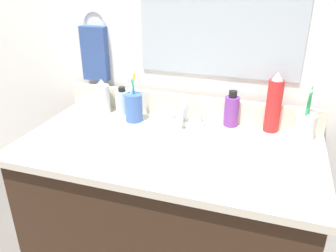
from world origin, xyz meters
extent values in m
cube|color=#382316|center=(0.00, 0.00, 0.36)|extent=(0.97, 0.48, 0.72)
cube|color=beige|center=(0.00, 0.00, 0.74)|extent=(1.01, 0.53, 0.03)
cube|color=beige|center=(0.00, 0.25, 0.79)|extent=(1.01, 0.02, 0.09)
cube|color=white|center=(0.00, 0.31, 0.65)|extent=(2.11, 0.04, 1.30)
torus|color=silver|center=(-0.41, 0.29, 1.09)|extent=(0.10, 0.01, 0.10)
cube|color=#334C8C|center=(-0.41, 0.27, 0.97)|extent=(0.11, 0.04, 0.22)
torus|color=white|center=(0.01, -0.01, 0.75)|extent=(0.37, 0.37, 0.02)
ellipsoid|color=white|center=(0.01, -0.01, 0.71)|extent=(0.32, 0.32, 0.11)
cylinder|color=#B2B5BA|center=(0.01, -0.01, 0.67)|extent=(0.04, 0.04, 0.01)
cube|color=silver|center=(0.01, 0.19, 0.75)|extent=(0.16, 0.05, 0.01)
cylinder|color=silver|center=(0.01, 0.19, 0.79)|extent=(0.02, 0.02, 0.06)
cylinder|color=silver|center=(0.01, 0.16, 0.82)|extent=(0.02, 0.09, 0.02)
cylinder|color=silver|center=(-0.05, 0.19, 0.78)|extent=(0.03, 0.03, 0.04)
cylinder|color=silver|center=(0.06, 0.19, 0.78)|extent=(0.03, 0.03, 0.04)
cylinder|color=red|center=(0.32, 0.22, 0.84)|extent=(0.05, 0.05, 0.19)
cone|color=white|center=(0.32, 0.22, 0.95)|extent=(0.04, 0.04, 0.03)
cylinder|color=#7A3899|center=(0.18, 0.22, 0.81)|extent=(0.05, 0.05, 0.11)
cylinder|color=black|center=(0.18, 0.22, 0.87)|extent=(0.03, 0.03, 0.02)
cylinder|color=silver|center=(-0.26, 0.21, 0.80)|extent=(0.06, 0.06, 0.09)
cylinder|color=black|center=(-0.26, 0.21, 0.85)|extent=(0.03, 0.03, 0.02)
cylinder|color=white|center=(-0.34, 0.19, 0.81)|extent=(0.06, 0.06, 0.11)
cone|color=white|center=(-0.34, 0.19, 0.88)|extent=(0.04, 0.04, 0.03)
cylinder|color=#3F66B7|center=(-0.19, 0.15, 0.80)|extent=(0.07, 0.07, 0.11)
cylinder|color=white|center=(-0.20, 0.15, 0.84)|extent=(0.04, 0.01, 0.16)
cube|color=white|center=(-0.21, 0.15, 0.91)|extent=(0.01, 0.02, 0.01)
cylinder|color=yellow|center=(-0.20, 0.15, 0.85)|extent=(0.05, 0.02, 0.18)
cube|color=white|center=(-0.22, 0.16, 0.93)|extent=(0.01, 0.02, 0.01)
cylinder|color=#26B2B2|center=(-0.19, 0.16, 0.84)|extent=(0.01, 0.04, 0.16)
cube|color=white|center=(-0.18, 0.18, 0.90)|extent=(0.01, 0.02, 0.01)
cylinder|color=white|center=(0.43, 0.19, 0.80)|extent=(0.07, 0.07, 0.09)
cylinder|color=#26B2B2|center=(0.44, 0.20, 0.84)|extent=(0.02, 0.03, 0.17)
cube|color=white|center=(0.44, 0.21, 0.91)|extent=(0.01, 0.02, 0.01)
cylinder|color=white|center=(0.42, 0.20, 0.85)|extent=(0.02, 0.03, 0.19)
cube|color=white|center=(0.42, 0.21, 0.94)|extent=(0.01, 0.02, 0.01)
cylinder|color=green|center=(0.43, 0.18, 0.85)|extent=(0.02, 0.04, 0.19)
cube|color=white|center=(0.43, 0.16, 0.93)|extent=(0.01, 0.02, 0.01)
camera|label=1|loc=(0.32, -0.96, 1.29)|focal=36.52mm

